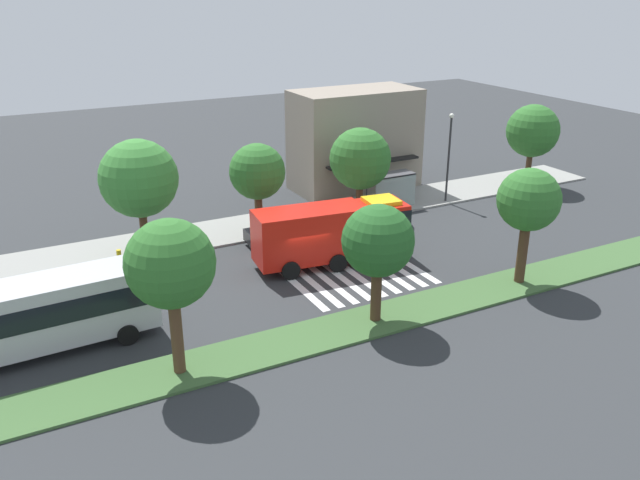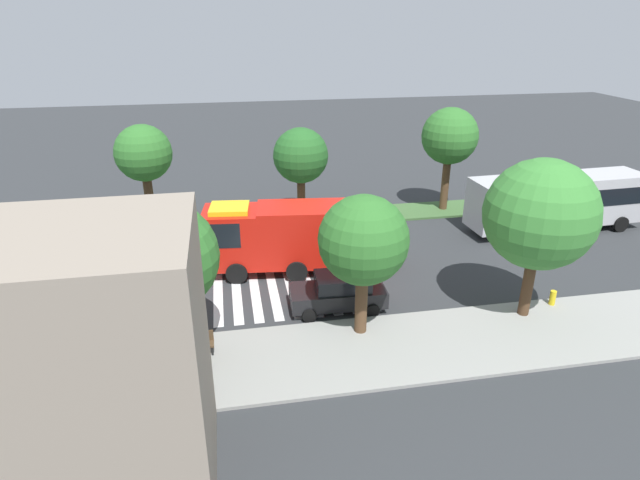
% 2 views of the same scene
% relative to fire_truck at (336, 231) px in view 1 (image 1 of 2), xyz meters
% --- Properties ---
extents(ground_plane, '(120.00, 120.00, 0.00)m').
position_rel_fire_truck_xyz_m(ground_plane, '(-2.32, -0.14, -2.08)').
color(ground_plane, '#2D3033').
extents(sidewalk, '(60.00, 4.84, 0.14)m').
position_rel_fire_truck_xyz_m(sidewalk, '(-2.32, 7.98, -2.01)').
color(sidewalk, gray).
rests_on(sidewalk, ground_plane).
extents(median_strip, '(60.00, 3.00, 0.14)m').
position_rel_fire_truck_xyz_m(median_strip, '(-2.32, -7.35, -2.01)').
color(median_strip, '#3D6033').
rests_on(median_strip, ground_plane).
extents(crosswalk, '(7.65, 10.27, 0.01)m').
position_rel_fire_truck_xyz_m(crosswalk, '(0.15, -0.14, -2.07)').
color(crosswalk, silver).
rests_on(crosswalk, ground_plane).
extents(fire_truck, '(9.69, 3.64, 3.73)m').
position_rel_fire_truck_xyz_m(fire_truck, '(0.00, 0.00, 0.00)').
color(fire_truck, red).
rests_on(fire_truck, ground_plane).
extents(parked_car_mid, '(4.45, 2.24, 1.73)m').
position_rel_fire_truck_xyz_m(parked_car_mid, '(-1.78, 4.37, -1.19)').
color(parked_car_mid, black).
rests_on(parked_car_mid, ground_plane).
extents(transit_bus, '(11.37, 3.24, 3.48)m').
position_rel_fire_truck_xyz_m(transit_bus, '(-17.26, -2.71, -0.01)').
color(transit_bus, '#B2B2B7').
rests_on(transit_bus, ground_plane).
extents(bus_stop_shelter, '(3.50, 1.40, 2.46)m').
position_rel_fire_truck_xyz_m(bus_stop_shelter, '(8.71, 6.93, -0.19)').
color(bus_stop_shelter, '#4C4C51').
rests_on(bus_stop_shelter, sidewalk).
extents(bench_near_shelter, '(1.60, 0.50, 0.90)m').
position_rel_fire_truck_xyz_m(bench_near_shelter, '(4.71, 6.94, -1.49)').
color(bench_near_shelter, '#4C3823').
rests_on(bench_near_shelter, sidewalk).
extents(street_lamp, '(0.36, 0.36, 6.73)m').
position_rel_fire_truck_xyz_m(street_lamp, '(13.08, 6.16, 2.00)').
color(street_lamp, '#2D2D30').
rests_on(street_lamp, sidewalk).
extents(storefront_building, '(10.01, 5.81, 7.98)m').
position_rel_fire_truck_xyz_m(storefront_building, '(8.87, 12.90, 1.91)').
color(storefront_building, gray).
rests_on(storefront_building, ground_plane).
extents(sidewalk_tree_west, '(4.71, 4.71, 7.16)m').
position_rel_fire_truck_xyz_m(sidewalk_tree_west, '(-9.86, 6.56, 2.84)').
color(sidewalk_tree_west, '#47301E').
rests_on(sidewalk_tree_west, sidewalk).
extents(sidewalk_tree_center, '(3.67, 3.67, 6.07)m').
position_rel_fire_truck_xyz_m(sidewalk_tree_center, '(-2.25, 6.56, 2.25)').
color(sidewalk_tree_center, '#513823').
rests_on(sidewalk_tree_center, sidewalk).
extents(sidewalk_tree_east, '(4.35, 4.35, 6.32)m').
position_rel_fire_truck_xyz_m(sidewalk_tree_east, '(5.56, 6.56, 2.18)').
color(sidewalk_tree_east, '#47301E').
rests_on(sidewalk_tree_east, sidewalk).
extents(sidewalk_tree_far_east, '(4.24, 4.24, 6.60)m').
position_rel_fire_truck_xyz_m(sidewalk_tree_far_east, '(21.82, 6.56, 2.52)').
color(sidewalk_tree_far_east, '#47301E').
rests_on(sidewalk_tree_far_east, sidewalk).
extents(median_tree_far_west, '(3.74, 3.74, 6.96)m').
position_rel_fire_truck_xyz_m(median_tree_far_west, '(-11.83, -7.35, 3.09)').
color(median_tree_far_west, '#513823').
rests_on(median_tree_far_west, median_strip).
extents(median_tree_west, '(3.53, 3.53, 6.00)m').
position_rel_fire_truck_xyz_m(median_tree_west, '(-1.82, -7.35, 2.24)').
color(median_tree_west, '#47301E').
rests_on(median_tree_west, median_strip).
extents(median_tree_center, '(3.42, 3.42, 6.54)m').
position_rel_fire_truck_xyz_m(median_tree_center, '(7.75, -7.35, 2.81)').
color(median_tree_center, '#47301E').
rests_on(median_tree_center, median_strip).
extents(fire_hydrant, '(0.28, 0.28, 0.70)m').
position_rel_fire_truck_xyz_m(fire_hydrant, '(-11.62, 6.06, -1.59)').
color(fire_hydrant, gold).
rests_on(fire_hydrant, sidewalk).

